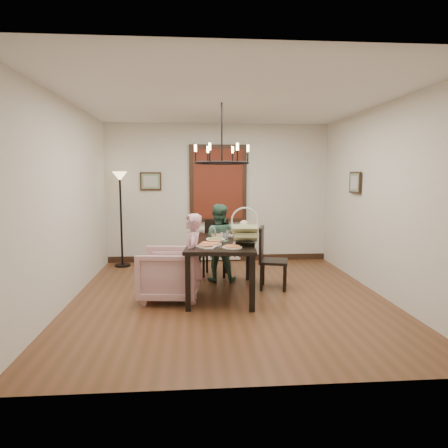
{
  "coord_description": "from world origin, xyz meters",
  "views": [
    {
      "loc": [
        -0.52,
        -5.64,
        1.78
      ],
      "look_at": [
        -0.05,
        0.24,
        1.05
      ],
      "focal_mm": 32.0,
      "sensor_mm": 36.0,
      "label": 1
    }
  ],
  "objects": [
    {
      "name": "chair_far",
      "position": [
        -0.13,
        1.3,
        0.5
      ],
      "size": [
        0.51,
        0.51,
        0.99
      ],
      "primitive_type": null,
      "rotation": [
        0.0,
        0.0,
        -0.2
      ],
      "color": "black",
      "rests_on": "room_shell"
    },
    {
      "name": "baby_bouncer",
      "position": [
        0.21,
        -0.17,
        0.98
      ],
      "size": [
        0.49,
        0.62,
        0.37
      ],
      "primitive_type": null,
      "rotation": [
        0.0,
        0.0,
        -0.15
      ],
      "color": "beige",
      "rests_on": "dining_table"
    },
    {
      "name": "floor_lamp",
      "position": [
        -1.9,
        2.15,
        0.9
      ],
      "size": [
        0.3,
        0.3,
        1.8
      ],
      "primitive_type": null,
      "color": "black",
      "rests_on": "room_shell"
    },
    {
      "name": "salad_bowl",
      "position": [
        -0.19,
        0.02,
        0.84
      ],
      "size": [
        0.32,
        0.32,
        0.08
      ],
      "primitive_type": "imported",
      "color": "white",
      "rests_on": "dining_table"
    },
    {
      "name": "armchair",
      "position": [
        -0.87,
        -0.03,
        0.37
      ],
      "size": [
        0.89,
        0.87,
        0.74
      ],
      "primitive_type": "imported",
      "rotation": [
        0.0,
        0.0,
        -1.67
      ],
      "color": "#C899A0",
      "rests_on": "room_shell"
    },
    {
      "name": "elderly_woman",
      "position": [
        -0.54,
        -0.18,
        0.52
      ],
      "size": [
        0.25,
        0.38,
        1.04
      ],
      "primitive_type": "imported",
      "rotation": [
        0.0,
        0.0,
        -1.57
      ],
      "color": "#C98E9B",
      "rests_on": "room_shell"
    },
    {
      "name": "dining_table",
      "position": [
        -0.09,
        0.19,
        0.71
      ],
      "size": [
        1.13,
        1.79,
        0.8
      ],
      "rotation": [
        0.0,
        0.0,
        -0.11
      ],
      "color": "black",
      "rests_on": "room_shell"
    },
    {
      "name": "chandelier",
      "position": [
        -0.09,
        0.19,
        1.95
      ],
      "size": [
        0.8,
        0.8,
        0.04
      ],
      "primitive_type": "torus",
      "color": "black",
      "rests_on": "room_shell"
    },
    {
      "name": "drinking_glass",
      "position": [
        -0.05,
        0.15,
        0.86
      ],
      "size": [
        0.06,
        0.06,
        0.13
      ],
      "primitive_type": "cylinder",
      "color": "silver",
      "rests_on": "dining_table"
    },
    {
      "name": "picture_back",
      "position": [
        -1.35,
        2.47,
        1.65
      ],
      "size": [
        0.42,
        0.03,
        0.36
      ],
      "primitive_type": "cube",
      "color": "black",
      "rests_on": "room_shell"
    },
    {
      "name": "pizza_platter",
      "position": [
        -0.27,
        -0.13,
        0.82
      ],
      "size": [
        0.31,
        0.31,
        0.04
      ],
      "primitive_type": "cylinder",
      "color": "tan",
      "rests_on": "dining_table"
    },
    {
      "name": "chair_right",
      "position": [
        0.74,
        0.4,
        0.49
      ],
      "size": [
        0.53,
        0.53,
        0.98
      ],
      "primitive_type": null,
      "rotation": [
        0.0,
        0.0,
        1.31
      ],
      "color": "black",
      "rests_on": "room_shell"
    },
    {
      "name": "window_blinds",
      "position": [
        0.0,
        2.46,
        1.6
      ],
      "size": [
        1.0,
        0.03,
        1.4
      ],
      "primitive_type": "cube",
      "color": "maroon",
      "rests_on": "room_shell"
    },
    {
      "name": "seated_man",
      "position": [
        -0.1,
        0.93,
        0.54
      ],
      "size": [
        0.57,
        0.47,
        1.08
      ],
      "primitive_type": "imported",
      "rotation": [
        0.0,
        0.0,
        3.02
      ],
      "color": "#39604B",
      "rests_on": "room_shell"
    },
    {
      "name": "picture_right",
      "position": [
        2.21,
        0.9,
        1.65
      ],
      "size": [
        0.03,
        0.42,
        0.36
      ],
      "primitive_type": "cube",
      "rotation": [
        0.0,
        0.0,
        1.57
      ],
      "color": "black",
      "rests_on": "room_shell"
    },
    {
      "name": "radiator",
      "position": [
        0.0,
        2.48,
        0.35
      ],
      "size": [
        0.92,
        0.12,
        0.62
      ],
      "primitive_type": null,
      "color": "silver",
      "rests_on": "room_shell"
    },
    {
      "name": "room_shell",
      "position": [
        0.0,
        0.37,
        1.4
      ],
      "size": [
        4.51,
        5.0,
        2.81
      ],
      "color": "brown",
      "rests_on": "ground"
    }
  ]
}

